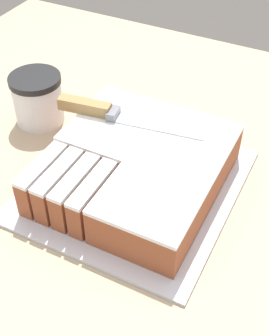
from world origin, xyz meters
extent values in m
cube|color=tan|center=(0.00, 0.00, 0.45)|extent=(1.40, 1.10, 0.91)
cube|color=silver|center=(-0.07, -0.01, 0.91)|extent=(0.33, 0.35, 0.01)
cube|color=#994C2D|center=(-0.07, 0.05, 0.95)|extent=(0.27, 0.17, 0.06)
cube|color=white|center=(-0.07, 0.05, 0.98)|extent=(0.27, 0.17, 0.01)
cube|color=#994C2D|center=(-0.01, -0.10, 0.95)|extent=(0.14, 0.12, 0.06)
cube|color=white|center=(-0.01, -0.10, 0.98)|extent=(0.14, 0.12, 0.01)
cube|color=#994C2D|center=(-0.19, -0.10, 0.95)|extent=(0.03, 0.11, 0.06)
cube|color=white|center=(-0.19, -0.10, 0.98)|extent=(0.03, 0.11, 0.01)
cube|color=#994C2D|center=(-0.16, -0.10, 0.95)|extent=(0.03, 0.11, 0.06)
cube|color=white|center=(-0.16, -0.10, 0.98)|extent=(0.03, 0.11, 0.01)
cube|color=#994C2D|center=(-0.13, -0.10, 0.95)|extent=(0.03, 0.11, 0.06)
cube|color=white|center=(-0.13, -0.10, 0.98)|extent=(0.03, 0.11, 0.01)
cube|color=#994C2D|center=(-0.10, -0.10, 0.95)|extent=(0.03, 0.11, 0.06)
cube|color=white|center=(-0.10, -0.10, 0.98)|extent=(0.03, 0.11, 0.01)
cube|color=silver|center=(-0.07, 0.07, 0.99)|extent=(0.17, 0.05, 0.00)
cube|color=slate|center=(-0.15, 0.06, 0.99)|extent=(0.02, 0.03, 0.02)
cube|color=olive|center=(-0.20, 0.05, 1.00)|extent=(0.10, 0.04, 0.02)
cylinder|color=white|center=(-0.32, 0.07, 0.95)|extent=(0.09, 0.09, 0.09)
cylinder|color=black|center=(-0.32, 0.07, 1.00)|extent=(0.10, 0.10, 0.01)
camera|label=1|loc=(0.18, -0.51, 1.46)|focal=50.00mm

